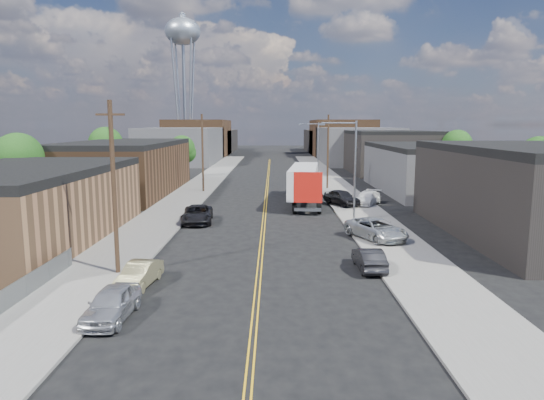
{
  "coord_description": "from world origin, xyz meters",
  "views": [
    {
      "loc": [
        0.82,
        -17.19,
        8.63
      ],
      "look_at": [
        0.74,
        22.29,
        2.5
      ],
      "focal_mm": 32.0,
      "sensor_mm": 36.0,
      "label": 1
    }
  ],
  "objects_px": {
    "car_left_a": "(112,303)",
    "car_ahead_truck": "(303,189)",
    "car_left_c": "(197,214)",
    "car_right_lot_c": "(342,197)",
    "car_right_oncoming": "(369,259)",
    "semi_truck": "(303,181)",
    "water_tower": "(183,37)",
    "car_right_lot_b": "(367,198)",
    "car_left_b": "(139,274)",
    "car_right_lot_a": "(376,229)"
  },
  "relations": [
    {
      "from": "car_left_a",
      "to": "car_ahead_truck",
      "type": "relative_size",
      "value": 0.78
    },
    {
      "from": "car_right_oncoming",
      "to": "car_right_lot_b",
      "type": "bearing_deg",
      "value": -102.22
    },
    {
      "from": "car_right_lot_c",
      "to": "car_ahead_truck",
      "type": "relative_size",
      "value": 0.88
    },
    {
      "from": "car_right_oncoming",
      "to": "car_right_lot_b",
      "type": "xyz_separation_m",
      "value": [
        4.4,
        23.41,
        0.19
      ]
    },
    {
      "from": "car_left_b",
      "to": "car_ahead_truck",
      "type": "height_order",
      "value": "car_ahead_truck"
    },
    {
      "from": "water_tower",
      "to": "car_right_oncoming",
      "type": "xyz_separation_m",
      "value": [
        28.6,
        -98.97,
        -29.98
      ]
    },
    {
      "from": "car_left_a",
      "to": "car_right_lot_a",
      "type": "bearing_deg",
      "value": 47.23
    },
    {
      "from": "semi_truck",
      "to": "car_right_lot_b",
      "type": "xyz_separation_m",
      "value": [
        6.83,
        -2.14,
        -1.53
      ]
    },
    {
      "from": "water_tower",
      "to": "car_right_oncoming",
      "type": "bearing_deg",
      "value": -73.88
    },
    {
      "from": "car_left_c",
      "to": "car_ahead_truck",
      "type": "distance_m",
      "value": 19.98
    },
    {
      "from": "car_right_lot_b",
      "to": "car_right_lot_c",
      "type": "height_order",
      "value": "car_right_lot_c"
    },
    {
      "from": "car_left_a",
      "to": "car_left_c",
      "type": "relative_size",
      "value": 0.77
    },
    {
      "from": "water_tower",
      "to": "semi_truck",
      "type": "distance_m",
      "value": 82.91
    },
    {
      "from": "semi_truck",
      "to": "car_ahead_truck",
      "type": "bearing_deg",
      "value": 93.08
    },
    {
      "from": "semi_truck",
      "to": "car_left_b",
      "type": "bearing_deg",
      "value": -103.88
    },
    {
      "from": "car_right_lot_a",
      "to": "car_right_lot_c",
      "type": "bearing_deg",
      "value": 66.1
    },
    {
      "from": "water_tower",
      "to": "car_right_lot_a",
      "type": "bearing_deg",
      "value": -71.53
    },
    {
      "from": "water_tower",
      "to": "car_ahead_truck",
      "type": "xyz_separation_m",
      "value": [
        26.5,
        -67.8,
        -29.88
      ]
    },
    {
      "from": "car_right_oncoming",
      "to": "car_left_c",
      "type": "bearing_deg",
      "value": -50.05
    },
    {
      "from": "car_right_lot_c",
      "to": "car_right_lot_b",
      "type": "bearing_deg",
      "value": -18.64
    },
    {
      "from": "water_tower",
      "to": "car_left_c",
      "type": "distance_m",
      "value": 91.39
    },
    {
      "from": "semi_truck",
      "to": "car_left_a",
      "type": "distance_m",
      "value": 34.79
    },
    {
      "from": "semi_truck",
      "to": "car_right_lot_c",
      "type": "xyz_separation_m",
      "value": [
        4.03,
        -2.58,
        -1.42
      ]
    },
    {
      "from": "car_right_lot_b",
      "to": "car_right_lot_a",
      "type": "bearing_deg",
      "value": -68.87
    },
    {
      "from": "car_left_a",
      "to": "car_right_lot_c",
      "type": "distance_m",
      "value": 33.83
    },
    {
      "from": "car_left_b",
      "to": "car_left_c",
      "type": "xyz_separation_m",
      "value": [
        0.5,
        17.14,
        0.12
      ]
    },
    {
      "from": "car_left_b",
      "to": "car_right_lot_c",
      "type": "height_order",
      "value": "car_right_lot_c"
    },
    {
      "from": "semi_truck",
      "to": "car_left_c",
      "type": "height_order",
      "value": "semi_truck"
    },
    {
      "from": "car_left_a",
      "to": "car_right_oncoming",
      "type": "bearing_deg",
      "value": 32.47
    },
    {
      "from": "car_right_oncoming",
      "to": "car_ahead_truck",
      "type": "height_order",
      "value": "car_ahead_truck"
    },
    {
      "from": "car_left_a",
      "to": "car_left_b",
      "type": "bearing_deg",
      "value": 92.32
    },
    {
      "from": "car_left_a",
      "to": "car_right_oncoming",
      "type": "distance_m",
      "value": 15.03
    },
    {
      "from": "car_left_b",
      "to": "car_ahead_truck",
      "type": "xyz_separation_m",
      "value": [
        10.9,
        34.2,
        0.11
      ]
    },
    {
      "from": "semi_truck",
      "to": "car_right_lot_a",
      "type": "distance_m",
      "value": 18.75
    },
    {
      "from": "semi_truck",
      "to": "car_right_oncoming",
      "type": "xyz_separation_m",
      "value": [
        2.43,
        -25.55,
        -1.72
      ]
    },
    {
      "from": "car_left_c",
      "to": "car_right_lot_b",
      "type": "bearing_deg",
      "value": 23.78
    },
    {
      "from": "car_right_oncoming",
      "to": "car_ahead_truck",
      "type": "distance_m",
      "value": 31.24
    },
    {
      "from": "car_left_c",
      "to": "car_right_lot_c",
      "type": "height_order",
      "value": "car_right_lot_c"
    },
    {
      "from": "car_left_a",
      "to": "water_tower",
      "type": "bearing_deg",
      "value": 100.65
    },
    {
      "from": "car_right_lot_a",
      "to": "car_right_lot_c",
      "type": "height_order",
      "value": "car_right_lot_c"
    },
    {
      "from": "water_tower",
      "to": "car_left_a",
      "type": "relative_size",
      "value": 8.62
    },
    {
      "from": "car_right_lot_a",
      "to": "car_left_b",
      "type": "bearing_deg",
      "value": -170.5
    },
    {
      "from": "car_right_lot_c",
      "to": "car_right_oncoming",
      "type": "bearing_deg",
      "value": -121.64
    },
    {
      "from": "car_left_c",
      "to": "car_right_oncoming",
      "type": "distance_m",
      "value": 18.85
    },
    {
      "from": "car_left_a",
      "to": "car_right_oncoming",
      "type": "xyz_separation_m",
      "value": [
        13.0,
        7.55,
        -0.06
      ]
    },
    {
      "from": "car_right_oncoming",
      "to": "car_right_lot_b",
      "type": "height_order",
      "value": "car_right_lot_b"
    },
    {
      "from": "car_right_lot_c",
      "to": "semi_truck",
      "type": "bearing_deg",
      "value": 119.69
    },
    {
      "from": "water_tower",
      "to": "car_left_c",
      "type": "bearing_deg",
      "value": -79.26
    },
    {
      "from": "car_right_oncoming",
      "to": "car_right_lot_a",
      "type": "relative_size",
      "value": 0.73
    },
    {
      "from": "car_right_lot_b",
      "to": "car_right_lot_c",
      "type": "xyz_separation_m",
      "value": [
        -2.8,
        -0.44,
        0.11
      ]
    }
  ]
}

